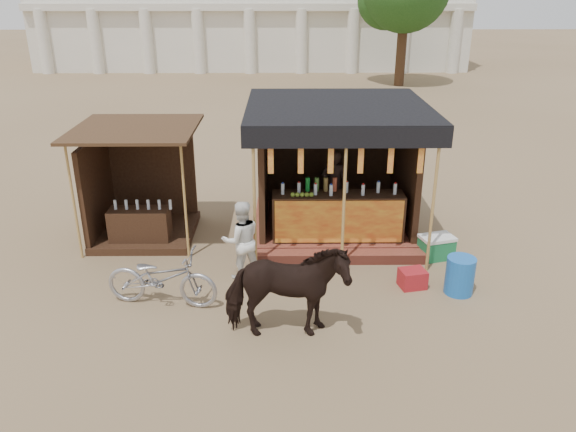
# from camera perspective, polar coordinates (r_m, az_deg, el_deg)

# --- Properties ---
(ground) EXTENTS (120.00, 120.00, 0.00)m
(ground) POSITION_cam_1_polar(r_m,az_deg,el_deg) (9.24, 0.09, -10.17)
(ground) COLOR #846B4C
(ground) RESTS_ON ground
(main_stall) EXTENTS (3.60, 3.61, 2.78)m
(main_stall) POSITION_cam_1_polar(r_m,az_deg,el_deg) (11.86, 4.76, 2.94)
(main_stall) COLOR #974131
(main_stall) RESTS_ON ground
(secondary_stall) EXTENTS (2.40, 2.40, 2.38)m
(secondary_stall) POSITION_cam_1_polar(r_m,az_deg,el_deg) (12.16, -15.18, 1.84)
(secondary_stall) COLOR #382314
(secondary_stall) RESTS_ON ground
(cow) EXTENTS (1.87, 0.90, 1.55)m
(cow) POSITION_cam_1_polar(r_m,az_deg,el_deg) (8.37, -0.20, -7.72)
(cow) COLOR black
(cow) RESTS_ON ground
(motorbike) EXTENTS (1.96, 0.94, 0.99)m
(motorbike) POSITION_cam_1_polar(r_m,az_deg,el_deg) (9.55, -12.71, -6.16)
(motorbike) COLOR #9FA0A8
(motorbike) RESTS_ON ground
(bystander) EXTENTS (0.86, 0.75, 1.48)m
(bystander) POSITION_cam_1_polar(r_m,az_deg,el_deg) (10.09, -4.76, -2.46)
(bystander) COLOR white
(bystander) RESTS_ON ground
(blue_barrel) EXTENTS (0.61, 0.61, 0.67)m
(blue_barrel) POSITION_cam_1_polar(r_m,az_deg,el_deg) (10.17, 17.06, -5.80)
(blue_barrel) COLOR #185CB5
(blue_barrel) RESTS_ON ground
(red_crate) EXTENTS (0.51, 0.44, 0.33)m
(red_crate) POSITION_cam_1_polar(r_m,az_deg,el_deg) (10.23, 12.53, -6.21)
(red_crate) COLOR maroon
(red_crate) RESTS_ON ground
(cooler) EXTENTS (0.74, 0.60, 0.46)m
(cooler) POSITION_cam_1_polar(r_m,az_deg,el_deg) (11.35, 14.84, -3.05)
(cooler) COLOR #197441
(cooler) RESTS_ON ground
(background_building) EXTENTS (26.00, 7.45, 8.18)m
(background_building) POSITION_cam_1_polar(r_m,az_deg,el_deg) (37.77, -3.67, 21.06)
(background_building) COLOR silver
(background_building) RESTS_ON ground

